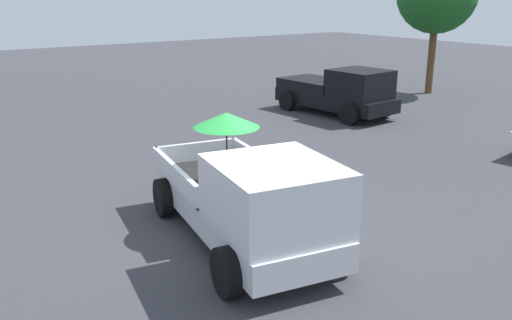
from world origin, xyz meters
TOP-DOWN VIEW (x-y plane):
  - ground_plane at (0.00, 0.00)m, footprint 80.00×80.00m
  - pickup_truck_main at (0.45, -0.08)m, footprint 5.30×2.98m
  - pickup_truck_red at (-7.04, 9.15)m, footprint 4.92×2.44m

SIDE VIEW (x-z plane):
  - ground_plane at x=0.00m, z-range 0.00..0.00m
  - pickup_truck_red at x=-7.04m, z-range -0.03..1.77m
  - pickup_truck_main at x=0.45m, z-range -0.19..2.13m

